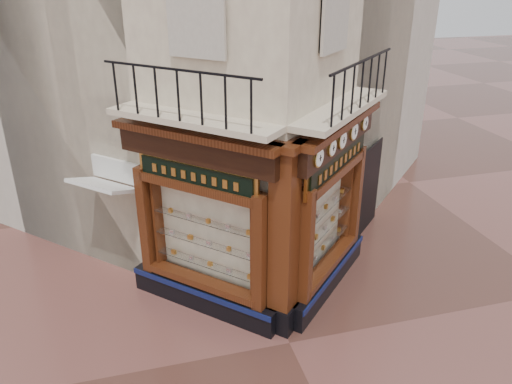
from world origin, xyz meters
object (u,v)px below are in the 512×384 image
object	(u,v)px
corner_pilaster	(284,244)
awning	(115,281)
clock_c	(342,140)
signboard_left	(195,176)
clock_b	(332,148)
clock_e	(365,123)
signboard_right	(338,161)
clock_d	(354,131)
clock_a	(319,158)

from	to	relation	value
corner_pilaster	awning	size ratio (longest dim) A/B	2.88
clock_c	signboard_left	distance (m)	2.95
clock_b	signboard_left	bearing A→B (deg)	122.51
clock_e	signboard_right	bearing A→B (deg)	174.76
clock_b	clock_d	distance (m)	1.20
clock_a	clock_d	xyz separation A→B (m)	(1.29, 1.29, -0.00)
clock_a	corner_pilaster	bearing A→B (deg)	136.19
corner_pilaster	clock_a	bearing A→B (deg)	-43.81
clock_a	awning	xyz separation A→B (m)	(-3.88, 2.55, -3.62)
clock_b	clock_e	xyz separation A→B (m)	(1.33, 1.33, -0.00)
clock_c	clock_e	world-z (taller)	clock_c
clock_c	awning	xyz separation A→B (m)	(-4.70, 1.73, -3.62)
clock_a	clock_b	bearing A→B (deg)	-0.00
clock_b	clock_e	bearing A→B (deg)	0.00
signboard_left	corner_pilaster	bearing A→B (deg)	-169.75
awning	signboard_left	distance (m)	3.91
corner_pilaster	clock_c	distance (m)	2.36
corner_pilaster	clock_d	bearing A→B (deg)	-10.66
clock_c	signboard_right	size ratio (longest dim) A/B	0.17
clock_e	signboard_left	xyz separation A→B (m)	(-3.85, -0.77, -0.52)
clock_a	clock_b	distance (m)	0.63
clock_e	clock_c	bearing A→B (deg)	-180.00
corner_pilaster	clock_e	bearing A→B (deg)	-8.22
corner_pilaster	clock_e	world-z (taller)	corner_pilaster
signboard_right	signboard_left	bearing A→B (deg)	135.00
clock_a	signboard_left	bearing A→B (deg)	109.28
corner_pilaster	clock_e	xyz separation A→B (m)	(2.39, 1.79, 1.67)
clock_a	clock_e	distance (m)	2.51
clock_a	clock_c	distance (m)	1.16
corner_pilaster	clock_a	world-z (taller)	corner_pilaster
clock_b	signboard_left	xyz separation A→B (m)	(-2.52, 0.56, -0.52)
signboard_left	signboard_right	distance (m)	2.92
clock_c	clock_e	bearing A→B (deg)	0.00
clock_c	clock_d	world-z (taller)	clock_d
corner_pilaster	signboard_right	bearing A→B (deg)	-10.25
awning	clock_c	bearing A→B (deg)	-155.16
corner_pilaster	clock_c	world-z (taller)	corner_pilaster
awning	signboard_right	bearing A→B (deg)	-153.11
signboard_right	clock_d	bearing A→B (deg)	-12.01
corner_pilaster	awning	world-z (taller)	corner_pilaster
clock_a	awning	size ratio (longest dim) A/B	0.26
clock_b	clock_a	bearing A→B (deg)	180.00
clock_e	clock_a	bearing A→B (deg)	-180.00
clock_d	clock_e	size ratio (longest dim) A/B	1.16
corner_pilaster	clock_c	bearing A→B (deg)	-14.89
clock_a	awning	world-z (taller)	clock_a
corner_pilaster	clock_e	distance (m)	3.42
corner_pilaster	clock_b	xyz separation A→B (m)	(1.06, 0.46, 1.67)
clock_c	clock_d	size ratio (longest dim) A/B	0.96
clock_b	clock_c	xyz separation A→B (m)	(0.38, 0.38, 0.00)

